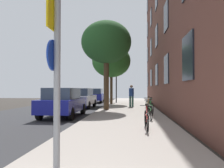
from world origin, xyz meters
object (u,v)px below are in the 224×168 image
Objects in this scene: bicycle_0 at (146,119)px; bicycle_2 at (151,107)px; bicycle_1 at (150,111)px; traffic_light at (115,78)px; bicycle_3 at (148,105)px; car_2 at (96,95)px; tree_near at (106,43)px; pedestrian_0 at (131,94)px; car_0 at (63,102)px; tree_far at (111,61)px; sign_post at (56,66)px; car_1 at (82,98)px.

bicycle_0 is 5.03m from bicycle_2.
traffic_light is at bearing 101.49° from bicycle_1.
bicycle_2 is at bearing -91.02° from bicycle_3.
tree_near is at bearing -76.50° from car_2.
traffic_light is 6.03m from pedestrian_0.
bicycle_0 is 1.06× the size of bicycle_1.
bicycle_1 is 4.89m from car_0.
bicycle_0 is (2.49, -13.58, -3.84)m from tree_far.
car_2 is at bearing 91.37° from car_0.
car_2 reaches higher than bicycle_2.
traffic_light reaches higher than car_0.
pedestrian_0 is at bearing 96.99° from bicycle_1.
bicycle_0 is (2.30, -7.55, -4.38)m from tree_near.
bicycle_1 is 0.92× the size of pedestrian_0.
tree_near is 3.62× the size of bicycle_0.
bicycle_1 is at bearing -14.88° from car_0.
bicycle_3 is (2.52, 11.51, -1.50)m from sign_post.
bicycle_1 is 0.38× the size of car_2.
tree_far is 3.34× the size of bicycle_0.
car_2 is (-5.25, 12.43, 0.34)m from bicycle_2.
tree_near reaches higher than bicycle_1.
bicycle_0 is 1.02× the size of bicycle_3.
sign_post is 11.88m from bicycle_3.
sign_post reaches higher than bicycle_2.
car_2 is (-5.03, 14.54, 0.34)m from bicycle_1.
tree_near reaches higher than bicycle_3.
tree_near is at bearing 138.47° from bicycle_2.
tree_far is at bearing -96.65° from traffic_light.
sign_post reaches higher than bicycle_3.
tree_near is 1.08× the size of tree_far.
pedestrian_0 reaches higher than car_0.
traffic_light is 8.42m from tree_near.
bicycle_1 is at bearing -70.91° from car_2.
traffic_light is 6.35m from car_1.
traffic_light is 2.65m from tree_far.
bicycle_0 is (1.90, 4.15, -1.50)m from sign_post.
pedestrian_0 is at bearing -72.86° from traffic_light.
bicycle_0 is 11.15m from car_1.
tree_far reaches higher than bicycle_2.
sign_post is at bearing -95.47° from pedestrian_0.
car_0 is (-4.93, -0.86, 0.34)m from bicycle_2.
car_1 reaches higher than bicycle_2.
tree_near reaches higher than traffic_light.
sign_post is at bearing -107.79° from bicycle_1.
bicycle_2 is at bearing -44.51° from car_1.
tree_far reaches higher than traffic_light.
car_1 is at bearing 135.49° from bicycle_2.
sign_post is at bearing -88.02° from tree_near.
bicycle_3 is 5.94m from car_0.
traffic_light is at bearing 108.97° from bicycle_3.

